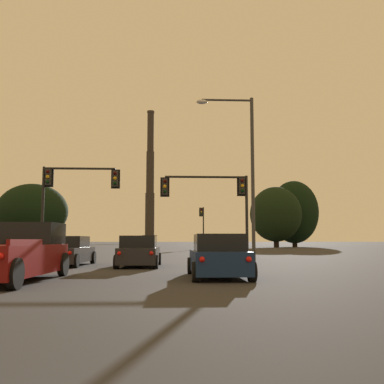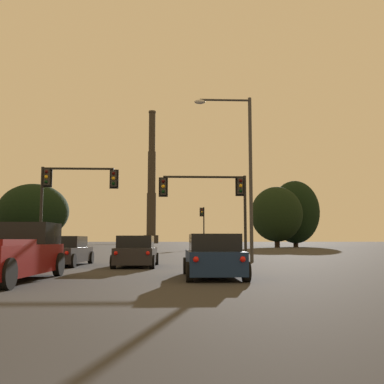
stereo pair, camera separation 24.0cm
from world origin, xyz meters
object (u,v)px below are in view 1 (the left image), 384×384
Objects in this scene: hatchback_center_lane_front at (139,252)px; smokestack at (150,190)px; sedan_left_lane_front at (67,252)px; traffic_light_overhead_right at (217,195)px; street_lamp at (244,161)px; traffic_light_far_right at (202,221)px; hatchback_right_lane_second at (218,257)px; pickup_truck_left_lane_second at (15,254)px; traffic_light_overhead_left at (69,189)px.

smokestack is (-5.73, 141.18, 18.44)m from hatchback_center_lane_front.
traffic_light_overhead_right is (7.97, 5.78, 3.42)m from sedan_left_lane_front.
sedan_left_lane_front is 10.87m from street_lamp.
traffic_light_far_right is at bearing 89.41° from street_lamp.
hatchback_center_lane_front is 0.73× the size of traffic_light_overhead_right.
street_lamp is at bearing 18.47° from sedan_left_lane_front.
hatchback_right_lane_second is at bearing -95.93° from traffic_light_overhead_right.
traffic_light_overhead_right is (4.40, 6.99, 3.42)m from hatchback_center_lane_front.
pickup_truck_left_lane_second is 16.38m from traffic_light_overhead_right.
hatchback_center_lane_front is 42.47m from traffic_light_far_right.
hatchback_right_lane_second is 11.66m from street_lamp.
street_lamp is (8.98, 11.01, 4.93)m from pickup_truck_left_lane_second.
traffic_light_far_right is (3.02, 48.15, 3.17)m from hatchback_right_lane_second.
traffic_light_overhead_left is at bearing 98.82° from pickup_truck_left_lane_second.
traffic_light_far_right reaches higher than pickup_truck_left_lane_second.
street_lamp is (2.62, 10.16, 5.07)m from hatchback_right_lane_second.
hatchback_right_lane_second is 16.49m from traffic_light_overhead_left.
hatchback_right_lane_second is 0.43× the size of street_lamp.
traffic_light_overhead_left is 9.47m from traffic_light_overhead_right.
traffic_light_far_right is 1.03× the size of traffic_light_overhead_right.
hatchback_right_lane_second and hatchback_center_lane_front have the same top height.
hatchback_right_lane_second is 13.73m from traffic_light_overhead_right.
traffic_light_overhead_left is at bearing 120.21° from hatchback_right_lane_second.
smokestack is at bearing 94.32° from traffic_light_overhead_right.
smokestack is at bearing 96.76° from traffic_light_far_right.
sedan_left_lane_front is at bearing 131.60° from hatchback_right_lane_second.
pickup_truck_left_lane_second reaches higher than hatchback_right_lane_second.
hatchback_right_lane_second is 6.92m from hatchback_center_lane_front.
sedan_left_lane_front is 41.94m from traffic_light_far_right.
hatchback_right_lane_second is 9.95m from sedan_left_lane_front.
traffic_light_overhead_right is at bearing -85.68° from smokestack.
smokestack is at bearing 92.94° from sedan_left_lane_front.
traffic_light_far_right is at bearing 81.38° from pickup_truck_left_lane_second.
traffic_light_overhead_left reaches higher than sedan_left_lane_front.
pickup_truck_left_lane_second is 15.04m from street_lamp.
hatchback_center_lane_front is 8.94m from traffic_light_overhead_right.
hatchback_center_lane_front is 142.49m from smokestack.
traffic_light_overhead_right is at bearing 37.99° from sedan_left_lane_front.
traffic_light_overhead_left is 0.63× the size of street_lamp.
traffic_light_far_right is 38.03m from street_lamp.
hatchback_right_lane_second is 0.70× the size of traffic_light_far_right.
traffic_light_overhead_left reaches higher than pickup_truck_left_lane_second.
pickup_truck_left_lane_second is 1.17× the size of sedan_left_lane_front.
traffic_light_far_right is (9.62, 40.70, 3.17)m from sedan_left_lane_front.
traffic_light_far_right is (9.37, 48.99, 3.03)m from pickup_truck_left_lane_second.
hatchback_right_lane_second is 0.70× the size of traffic_light_overhead_left.
traffic_light_overhead_left reaches higher than hatchback_center_lane_front.
sedan_left_lane_front is 0.84× the size of traffic_light_overhead_right.
smokestack is at bearing 93.13° from pickup_truck_left_lane_second.
traffic_light_overhead_left is at bearing 176.09° from traffic_light_overhead_right.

